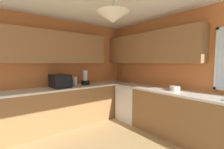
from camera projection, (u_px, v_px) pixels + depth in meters
The scene contains 8 objects.
room_shell at pixel (113, 45), 3.07m from camera, with size 4.22×3.73×2.55m.
counter_run_left at pixel (66, 106), 3.55m from camera, with size 0.65×3.34×0.91m.
counter_run_back at pixel (181, 115), 2.93m from camera, with size 3.31×0.65×0.91m.
dishwasher at pixel (132, 103), 3.93m from camera, with size 0.60×0.60×0.86m, color white.
microwave at pixel (60, 81), 3.42m from camera, with size 0.48×0.36×0.29m, color black.
kettle at pixel (75, 81), 3.62m from camera, with size 0.12×0.12×0.22m, color #B7B7BC.
bowl at pixel (175, 89), 3.01m from camera, with size 0.19×0.19×0.09m, color beige.
blender_appliance at pixel (85, 78), 3.81m from camera, with size 0.15×0.15×0.36m.
Camera 1 is at (1.65, -1.31, 1.46)m, focal length 24.68 mm.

